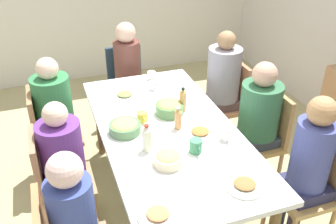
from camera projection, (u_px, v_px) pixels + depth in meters
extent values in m
plane|color=tan|center=(168.00, 202.00, 3.32)|extent=(6.71, 6.71, 0.00)
cube|color=white|center=(168.00, 131.00, 2.94)|extent=(2.02, 1.01, 0.04)
cylinder|color=brown|center=(99.00, 123.00, 3.76)|extent=(0.07, 0.07, 0.72)
cylinder|color=brown|center=(176.00, 109.00, 3.99)|extent=(0.07, 0.07, 0.72)
cube|color=tan|center=(302.00, 194.00, 2.77)|extent=(0.40, 0.40, 0.04)
cylinder|color=#AB7752|center=(302.00, 196.00, 3.07)|extent=(0.04, 0.04, 0.43)
cylinder|color=#B47E51|center=(266.00, 206.00, 2.97)|extent=(0.04, 0.04, 0.43)
cube|color=#A67A4D|center=(330.00, 164.00, 2.70)|extent=(0.38, 0.04, 0.45)
cylinder|color=#2C2D45|center=(280.00, 211.00, 2.92)|extent=(0.09, 0.09, 0.45)
cube|color=#2B2C4F|center=(304.00, 188.00, 2.74)|extent=(0.30, 0.30, 0.10)
cylinder|color=#414B95|center=(312.00, 154.00, 2.59)|extent=(0.27, 0.27, 0.50)
sphere|color=tan|center=(322.00, 111.00, 2.41)|extent=(0.20, 0.20, 0.20)
cube|color=#AD814A|center=(59.00, 136.00, 3.41)|extent=(0.40, 0.40, 0.04)
cylinder|color=tan|center=(42.00, 150.00, 3.62)|extent=(0.04, 0.04, 0.43)
cylinder|color=#B37B4C|center=(45.00, 171.00, 3.34)|extent=(0.04, 0.04, 0.43)
cylinder|color=#AF8149|center=(79.00, 143.00, 3.71)|extent=(0.04, 0.04, 0.43)
cylinder|color=#B57F51|center=(84.00, 163.00, 3.44)|extent=(0.04, 0.04, 0.43)
cube|color=#A47B53|center=(33.00, 117.00, 3.24)|extent=(0.38, 0.04, 0.45)
cylinder|color=#353148|center=(72.00, 149.00, 3.62)|extent=(0.09, 0.09, 0.45)
cylinder|color=#312E51|center=(74.00, 158.00, 3.49)|extent=(0.09, 0.09, 0.45)
cube|color=navy|center=(58.00, 131.00, 3.38)|extent=(0.30, 0.30, 0.10)
cylinder|color=#2F7946|center=(53.00, 103.00, 3.24)|extent=(0.32, 0.32, 0.47)
sphere|color=beige|center=(47.00, 68.00, 3.08)|extent=(0.18, 0.18, 0.18)
cylinder|color=#354795|center=(72.00, 214.00, 2.15)|extent=(0.27, 0.27, 0.45)
sphere|color=beige|center=(65.00, 170.00, 1.98)|extent=(0.20, 0.20, 0.20)
cube|color=#A3825A|center=(67.00, 184.00, 2.87)|extent=(0.40, 0.40, 0.04)
cylinder|color=#B6824B|center=(47.00, 196.00, 3.07)|extent=(0.04, 0.04, 0.43)
cylinder|color=#AD774F|center=(89.00, 187.00, 3.17)|extent=(0.04, 0.04, 0.43)
cylinder|color=#AF8151|center=(96.00, 216.00, 2.89)|extent=(0.04, 0.04, 0.43)
cube|color=#A87859|center=(37.00, 164.00, 2.70)|extent=(0.38, 0.04, 0.45)
cylinder|color=brown|center=(82.00, 195.00, 3.07)|extent=(0.09, 0.09, 0.45)
cylinder|color=brown|center=(85.00, 209.00, 2.94)|extent=(0.09, 0.09, 0.45)
cube|color=brown|center=(66.00, 178.00, 2.83)|extent=(0.30, 0.30, 0.10)
cylinder|color=#61318B|center=(61.00, 149.00, 2.70)|extent=(0.31, 0.31, 0.42)
sphere|color=beige|center=(55.00, 114.00, 2.55)|extent=(0.18, 0.18, 0.18)
cube|color=#343055|center=(129.00, 92.00, 4.16)|extent=(0.40, 0.40, 0.04)
cylinder|color=navy|center=(141.00, 100.00, 4.46)|extent=(0.04, 0.04, 0.43)
cylinder|color=#2C3553|center=(112.00, 105.00, 4.36)|extent=(0.04, 0.04, 0.43)
cylinder|color=#2A3451|center=(149.00, 114.00, 4.18)|extent=(0.04, 0.04, 0.43)
cylinder|color=#323047|center=(118.00, 120.00, 4.09)|extent=(0.04, 0.04, 0.43)
cube|color=#263D53|center=(124.00, 66.00, 4.19)|extent=(0.04, 0.38, 0.45)
cylinder|color=brown|center=(139.00, 112.00, 4.21)|extent=(0.09, 0.09, 0.45)
cylinder|color=brown|center=(125.00, 114.00, 4.16)|extent=(0.09, 0.09, 0.45)
cube|color=brown|center=(129.00, 87.00, 4.13)|extent=(0.30, 0.30, 0.10)
cylinder|color=brown|center=(127.00, 63.00, 3.98)|extent=(0.27, 0.27, 0.47)
sphere|color=beige|center=(125.00, 33.00, 3.82)|extent=(0.21, 0.21, 0.21)
cube|color=#AA8747|center=(255.00, 144.00, 3.32)|extent=(0.40, 0.40, 0.04)
cylinder|color=#A47D5A|center=(279.00, 171.00, 3.34)|extent=(0.04, 0.04, 0.43)
cylinder|color=tan|center=(259.00, 150.00, 3.62)|extent=(0.04, 0.04, 0.43)
cylinder|color=#A67D5A|center=(245.00, 180.00, 3.25)|extent=(0.04, 0.04, 0.43)
cylinder|color=#A78851|center=(227.00, 157.00, 3.52)|extent=(0.04, 0.04, 0.43)
cube|color=#AE8451|center=(277.00, 117.00, 3.25)|extent=(0.38, 0.04, 0.45)
cylinder|color=#353444|center=(247.00, 171.00, 3.33)|extent=(0.09, 0.09, 0.45)
cylinder|color=#362C55|center=(238.00, 160.00, 3.46)|extent=(0.09, 0.09, 0.45)
cube|color=#333D4A|center=(256.00, 138.00, 3.29)|extent=(0.30, 0.30, 0.10)
cylinder|color=#316945|center=(260.00, 110.00, 3.14)|extent=(0.34, 0.34, 0.46)
sphere|color=tan|center=(265.00, 74.00, 2.98)|extent=(0.20, 0.20, 0.20)
cube|color=#B67956|center=(221.00, 107.00, 3.87)|extent=(0.40, 0.40, 0.04)
cylinder|color=#A87850|center=(242.00, 131.00, 3.89)|extent=(0.04, 0.04, 0.43)
cylinder|color=#AE7F4E|center=(227.00, 115.00, 4.17)|extent=(0.04, 0.04, 0.43)
cylinder|color=#A3764D|center=(212.00, 138.00, 3.79)|extent=(0.04, 0.04, 0.43)
cylinder|color=#B0834E|center=(198.00, 121.00, 4.07)|extent=(0.04, 0.04, 0.43)
cube|color=#B37551|center=(239.00, 84.00, 3.80)|extent=(0.38, 0.04, 0.45)
cylinder|color=brown|center=(214.00, 131.00, 3.88)|extent=(0.09, 0.09, 0.45)
cylinder|color=brown|center=(208.00, 123.00, 4.01)|extent=(0.09, 0.09, 0.45)
cube|color=brown|center=(222.00, 102.00, 3.84)|extent=(0.30, 0.30, 0.10)
cylinder|color=#9491A4|center=(224.00, 74.00, 3.68)|extent=(0.32, 0.32, 0.52)
sphere|color=#A37C56|center=(227.00, 40.00, 3.50)|extent=(0.18, 0.18, 0.18)
cylinder|color=silver|center=(244.00, 186.00, 2.35)|extent=(0.25, 0.25, 0.01)
ellipsoid|color=#9C6D3D|center=(245.00, 183.00, 2.34)|extent=(0.14, 0.14, 0.02)
cylinder|color=silver|center=(125.00, 96.00, 3.37)|extent=(0.24, 0.24, 0.01)
ellipsoid|color=#7A924D|center=(125.00, 94.00, 3.36)|extent=(0.13, 0.13, 0.02)
cylinder|color=white|center=(200.00, 133.00, 2.86)|extent=(0.24, 0.24, 0.01)
ellipsoid|color=#A67034|center=(200.00, 131.00, 2.85)|extent=(0.13, 0.13, 0.02)
cylinder|color=silver|center=(158.00, 216.00, 2.14)|extent=(0.24, 0.24, 0.01)
ellipsoid|color=tan|center=(158.00, 213.00, 2.13)|extent=(0.13, 0.13, 0.02)
cylinder|color=#54824E|center=(169.00, 109.00, 3.10)|extent=(0.23, 0.23, 0.09)
ellipsoid|color=tan|center=(169.00, 104.00, 3.08)|extent=(0.18, 0.18, 0.04)
cylinder|color=#568152|center=(125.00, 128.00, 2.87)|extent=(0.24, 0.24, 0.07)
ellipsoid|color=tan|center=(125.00, 124.00, 2.85)|extent=(0.19, 0.19, 0.04)
cylinder|color=beige|center=(168.00, 160.00, 2.54)|extent=(0.20, 0.20, 0.07)
ellipsoid|color=tan|center=(168.00, 156.00, 2.52)|extent=(0.16, 0.16, 0.04)
cylinder|color=white|center=(152.00, 75.00, 3.67)|extent=(0.08, 0.08, 0.08)
torus|color=white|center=(153.00, 78.00, 3.63)|extent=(0.05, 0.01, 0.05)
cylinder|color=yellow|center=(142.00, 117.00, 3.01)|extent=(0.08, 0.08, 0.08)
torus|color=#DBC64A|center=(144.00, 120.00, 2.96)|extent=(0.05, 0.01, 0.05)
cylinder|color=white|center=(226.00, 134.00, 2.78)|extent=(0.08, 0.08, 0.09)
torus|color=white|center=(229.00, 138.00, 2.74)|extent=(0.05, 0.01, 0.05)
cylinder|color=#449164|center=(196.00, 146.00, 2.65)|extent=(0.09, 0.09, 0.10)
torus|color=#3D8D62|center=(199.00, 150.00, 2.60)|extent=(0.05, 0.01, 0.05)
cylinder|color=white|center=(154.00, 86.00, 3.48)|extent=(0.08, 0.08, 0.07)
torus|color=white|center=(155.00, 88.00, 3.44)|extent=(0.05, 0.01, 0.05)
cylinder|color=tan|center=(178.00, 120.00, 2.90)|extent=(0.05, 0.05, 0.15)
cone|color=tan|center=(178.00, 110.00, 2.85)|extent=(0.05, 0.05, 0.03)
cylinder|color=white|center=(178.00, 108.00, 2.84)|extent=(0.03, 0.03, 0.01)
cylinder|color=silver|center=(147.00, 140.00, 2.65)|extent=(0.07, 0.07, 0.17)
cone|color=silver|center=(147.00, 128.00, 2.60)|extent=(0.06, 0.06, 0.03)
cylinder|color=red|center=(146.00, 126.00, 2.59)|extent=(0.03, 0.03, 0.01)
cylinder|color=tan|center=(183.00, 102.00, 3.12)|extent=(0.06, 0.06, 0.17)
cone|color=tan|center=(183.00, 91.00, 3.07)|extent=(0.05, 0.05, 0.03)
cylinder|color=black|center=(183.00, 89.00, 3.06)|extent=(0.03, 0.03, 0.01)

